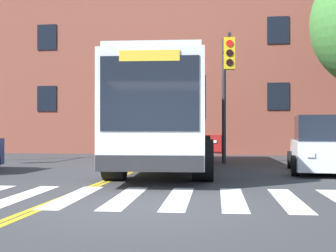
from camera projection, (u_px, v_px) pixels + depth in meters
ground_plane at (137, 208)px, 8.10m from camera, size 120.00×120.00×0.00m
crosswalk at (125, 197)px, 9.31m from camera, size 13.33×3.80×0.01m
lane_line_yellow_inner at (168, 156)px, 23.33m from camera, size 0.12×36.00×0.01m
lane_line_yellow_outer at (171, 156)px, 23.31m from camera, size 0.12×36.00×0.01m
city_bus at (168, 115)px, 15.64m from camera, size 3.46×10.94×3.36m
car_white_far_lane at (322, 146)px, 14.63m from camera, size 2.21×4.29×1.78m
car_red_behind_bus at (209, 138)px, 26.28m from camera, size 2.10×3.87×1.81m
traffic_light_overhead at (226, 76)px, 16.76m from camera, size 0.55×3.82×4.91m
building_facade at (272, 51)px, 28.20m from camera, size 31.17×8.80×12.11m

